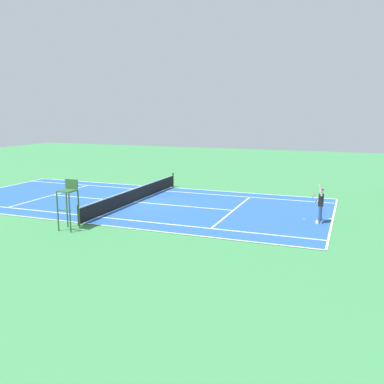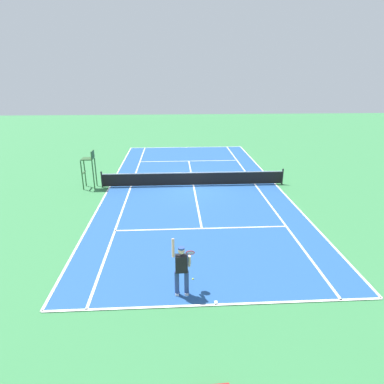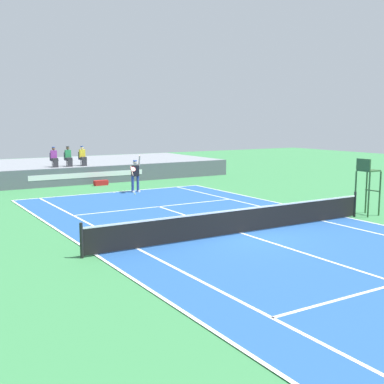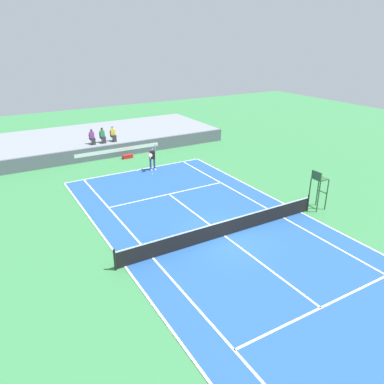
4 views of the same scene
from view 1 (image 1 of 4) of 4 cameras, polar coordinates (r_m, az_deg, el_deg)
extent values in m
plane|color=#387F47|center=(26.91, -7.64, -1.40)|extent=(80.00, 80.00, 0.00)
cube|color=#235193|center=(26.91, -7.64, -1.38)|extent=(10.98, 23.78, 0.02)
cube|color=white|center=(23.75, 18.51, -3.47)|extent=(10.98, 0.10, 0.01)
cube|color=white|center=(31.73, -2.91, 0.60)|extent=(0.10, 23.78, 0.01)
cube|color=white|center=(22.38, -14.37, -4.10)|extent=(0.10, 23.78, 0.01)
cube|color=white|center=(30.50, -3.96, 0.17)|extent=(0.10, 23.78, 0.01)
cube|color=white|center=(23.48, -12.43, -3.32)|extent=(0.10, 23.78, 0.01)
cube|color=white|center=(24.55, 5.62, -2.49)|extent=(8.22, 0.10, 0.01)
cube|color=white|center=(30.44, -18.29, -0.38)|extent=(8.22, 0.10, 0.01)
cube|color=white|center=(26.90, -7.64, -1.35)|extent=(0.10, 12.80, 0.01)
cube|color=white|center=(23.75, 18.27, -3.45)|extent=(0.10, 0.20, 0.01)
cylinder|color=black|center=(32.05, -2.59, 1.64)|extent=(0.10, 0.10, 1.07)
cylinder|color=black|center=(21.90, -15.11, -3.08)|extent=(0.10, 0.10, 1.07)
cube|color=black|center=(26.81, -7.66, -0.40)|extent=(11.78, 0.02, 0.84)
cube|color=white|center=(26.73, -7.69, 0.49)|extent=(11.78, 0.03, 0.06)
cylinder|color=navy|center=(22.46, 16.92, -3.04)|extent=(0.15, 0.15, 0.92)
cylinder|color=navy|center=(22.77, 16.99, -2.85)|extent=(0.15, 0.15, 0.92)
cube|color=white|center=(22.56, 16.71, -4.04)|extent=(0.12, 0.28, 0.10)
cube|color=white|center=(22.87, 16.78, -3.84)|extent=(0.12, 0.28, 0.10)
cube|color=black|center=(22.45, 17.06, -1.06)|extent=(0.40, 0.24, 0.60)
sphere|color=beige|center=(22.36, 17.13, 0.12)|extent=(0.22, 0.22, 0.22)
cylinder|color=#2D4CA8|center=(22.34, 17.14, 0.35)|extent=(0.21, 0.21, 0.06)
cylinder|color=beige|center=(22.09, 17.01, 0.24)|extent=(0.09, 0.21, 0.61)
cylinder|color=beige|center=(22.71, 16.86, -0.86)|extent=(0.09, 0.33, 0.56)
cylinder|color=black|center=(22.78, 16.55, -1.15)|extent=(0.04, 0.19, 0.25)
torus|color=red|center=(22.74, 16.14, -0.47)|extent=(0.30, 0.20, 0.26)
cylinder|color=silver|center=(22.74, 16.14, -0.47)|extent=(0.27, 0.16, 0.22)
sphere|color=#D1E533|center=(23.18, 14.93, -3.59)|extent=(0.07, 0.07, 0.07)
cylinder|color=#2D562D|center=(20.73, -16.20, -2.74)|extent=(0.07, 0.07, 1.90)
cylinder|color=#2D562D|center=(21.15, -17.72, -2.56)|extent=(0.07, 0.07, 1.90)
cylinder|color=#2D562D|center=(21.27, -15.07, -2.34)|extent=(0.07, 0.07, 1.90)
cylinder|color=#2D562D|center=(21.69, -16.57, -2.17)|extent=(0.07, 0.07, 1.90)
cube|color=#2D562D|center=(21.01, -16.53, 0.15)|extent=(0.70, 0.70, 0.06)
cube|color=#2D562D|center=(21.24, -16.00, 1.03)|extent=(0.06, 0.70, 0.48)
cube|color=#2D562D|center=(20.94, -16.92, -2.38)|extent=(0.10, 0.70, 0.04)
camera|label=2|loc=(23.16, 41.61, 11.50)|focal=30.67mm
camera|label=3|loc=(42.76, -17.34, 8.23)|focal=45.94mm
camera|label=4|loc=(42.51, -18.24, 15.76)|focal=34.77mm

